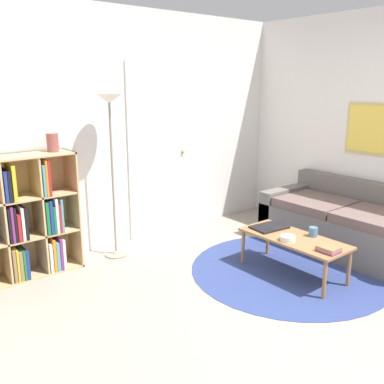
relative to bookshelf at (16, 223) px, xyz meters
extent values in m
plane|color=gray|center=(1.42, -2.58, -0.55)|extent=(14.00, 14.00, 0.00)
cube|color=silver|center=(1.42, 0.22, 0.75)|extent=(7.17, 0.05, 2.60)
cube|color=white|center=(1.78, 0.18, 0.48)|extent=(0.90, 0.02, 2.06)
sphere|color=tan|center=(2.09, 0.16, 0.44)|extent=(0.04, 0.04, 0.04)
cube|color=silver|center=(3.53, -1.19, 0.75)|extent=(0.05, 5.77, 2.60)
cube|color=tan|center=(3.49, -1.52, 0.76)|extent=(0.02, 0.65, 0.58)
cube|color=yellow|center=(3.48, -1.52, 0.76)|extent=(0.01, 0.59, 0.52)
cylinder|color=navy|center=(2.11, -1.53, -0.54)|extent=(1.94, 1.94, 0.01)
cube|color=tan|center=(0.56, 0.00, 0.04)|extent=(0.02, 0.34, 1.17)
cube|color=tan|center=(0.04, 0.00, 0.62)|extent=(1.06, 0.34, 0.02)
cube|color=tan|center=(0.04, 0.00, -0.54)|extent=(1.06, 0.34, 0.02)
cube|color=tan|center=(0.04, 0.16, 0.04)|extent=(1.06, 0.02, 1.17)
cube|color=tan|center=(-0.13, 0.00, 0.04)|extent=(0.02, 0.32, 1.14)
cube|color=tan|center=(0.21, 0.00, 0.04)|extent=(0.02, 0.32, 1.14)
cube|color=tan|center=(0.04, 0.00, -0.15)|extent=(1.02, 0.32, 0.02)
cube|color=tan|center=(0.04, 0.00, 0.23)|extent=(1.02, 0.32, 0.02)
cube|color=olive|center=(-0.10, -0.06, -0.37)|extent=(0.03, 0.20, 0.32)
cube|color=gold|center=(-0.07, -0.04, -0.37)|extent=(0.02, 0.24, 0.31)
cube|color=olive|center=(-0.04, -0.06, -0.39)|extent=(0.03, 0.20, 0.29)
cube|color=#196B38|center=(-0.01, -0.06, -0.39)|extent=(0.02, 0.20, 0.29)
cube|color=navy|center=(0.02, -0.05, -0.39)|extent=(0.03, 0.23, 0.28)
cube|color=silver|center=(0.24, -0.06, -0.38)|extent=(0.03, 0.21, 0.29)
cube|color=orange|center=(0.28, -0.06, -0.37)|extent=(0.03, 0.21, 0.33)
cube|color=teal|center=(0.31, -0.06, -0.38)|extent=(0.03, 0.20, 0.29)
cube|color=#7F287A|center=(0.35, -0.07, -0.37)|extent=(0.02, 0.19, 0.32)
cube|color=silver|center=(0.38, -0.06, -0.38)|extent=(0.03, 0.20, 0.31)
cube|color=black|center=(-0.10, -0.04, 0.02)|extent=(0.02, 0.24, 0.32)
cube|color=#7F287A|center=(-0.07, -0.03, 0.03)|extent=(0.02, 0.26, 0.33)
cube|color=black|center=(-0.05, -0.06, 0.02)|extent=(0.02, 0.21, 0.32)
cube|color=#B21E23|center=(-0.02, -0.04, -0.01)|extent=(0.03, 0.24, 0.25)
cube|color=silver|center=(0.01, -0.04, 0.01)|extent=(0.03, 0.24, 0.31)
cube|color=black|center=(0.05, -0.03, 0.01)|extent=(0.02, 0.27, 0.30)
cube|color=#196B38|center=(0.25, -0.05, 0.02)|extent=(0.03, 0.22, 0.32)
cube|color=navy|center=(0.28, -0.06, 0.02)|extent=(0.03, 0.21, 0.33)
cube|color=#196B38|center=(0.31, -0.07, -0.01)|extent=(0.02, 0.19, 0.27)
cube|color=silver|center=(0.34, -0.04, 0.03)|extent=(0.03, 0.25, 0.34)
cube|color=#B21E23|center=(0.36, -0.05, 0.00)|extent=(0.02, 0.23, 0.28)
cube|color=teal|center=(0.39, -0.05, 0.02)|extent=(0.02, 0.24, 0.32)
cube|color=navy|center=(-0.10, -0.03, 0.38)|extent=(0.03, 0.26, 0.28)
cube|color=black|center=(-0.06, -0.04, 0.38)|extent=(0.03, 0.24, 0.28)
cube|color=gold|center=(-0.02, -0.05, 0.40)|extent=(0.03, 0.22, 0.32)
cube|color=teal|center=(0.24, -0.06, 0.39)|extent=(0.02, 0.21, 0.30)
cube|color=orange|center=(0.27, -0.06, 0.41)|extent=(0.02, 0.20, 0.34)
cube|color=#B21E23|center=(0.29, -0.06, 0.40)|extent=(0.02, 0.20, 0.33)
cylinder|color=gray|center=(0.97, -0.10, -0.54)|extent=(0.24, 0.24, 0.01)
cylinder|color=gray|center=(0.97, -0.10, 0.31)|extent=(0.02, 0.02, 1.61)
cone|color=white|center=(0.97, -0.10, 1.12)|extent=(0.29, 0.29, 0.10)
cube|color=#66605B|center=(3.04, -1.58, -0.34)|extent=(0.89, 1.83, 0.42)
cube|color=#66605B|center=(3.40, -1.58, -0.18)|extent=(0.16, 1.83, 0.73)
cube|color=#66605B|center=(3.04, -0.75, -0.27)|extent=(0.89, 0.16, 0.56)
cube|color=#69544F|center=(2.96, -1.96, -0.08)|extent=(0.69, 0.73, 0.10)
cube|color=#69544F|center=(2.96, -1.20, -0.08)|extent=(0.69, 0.73, 0.10)
cube|color=#996B42|center=(2.07, -1.60, -0.18)|extent=(0.46, 1.05, 0.02)
cylinder|color=#996B42|center=(1.88, -2.09, -0.37)|extent=(0.04, 0.04, 0.36)
cylinder|color=#996B42|center=(1.88, -1.12, -0.37)|extent=(0.04, 0.04, 0.36)
cylinder|color=#996B42|center=(2.26, -2.09, -0.37)|extent=(0.04, 0.04, 0.36)
cylinder|color=#996B42|center=(2.26, -1.12, -0.37)|extent=(0.04, 0.04, 0.36)
cube|color=black|center=(2.08, -1.28, -0.16)|extent=(0.38, 0.28, 0.02)
cylinder|color=silver|center=(1.94, -1.63, -0.14)|extent=(0.15, 0.15, 0.05)
cube|color=#7F287A|center=(2.01, -2.02, -0.16)|extent=(0.15, 0.17, 0.01)
cube|color=olive|center=(2.01, -2.02, -0.14)|extent=(0.15, 0.17, 0.02)
cube|color=olive|center=(2.01, -2.02, -0.12)|extent=(0.15, 0.17, 0.01)
cylinder|color=teal|center=(2.23, -1.70, -0.12)|extent=(0.08, 0.08, 0.09)
cylinder|color=#934C47|center=(0.41, 0.00, 0.71)|extent=(0.11, 0.11, 0.18)
camera|label=1|loc=(-1.11, -3.97, 1.27)|focal=40.00mm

